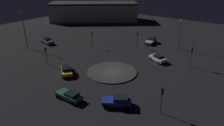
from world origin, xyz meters
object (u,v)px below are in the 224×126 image
(car_green, at_px, (70,95))
(streetlamp_east, at_px, (24,27))
(streetlamp_south, at_px, (180,32))
(store_building, at_px, (94,12))
(car_grey, at_px, (47,41))
(traffic_light_northwest, at_px, (162,96))
(traffic_light_southeast, at_px, (92,36))
(traffic_light_southwest, at_px, (191,53))
(car_white, at_px, (158,58))
(traffic_light_east, at_px, (46,52))
(car_silver, at_px, (151,41))
(car_yellow, at_px, (66,70))
(traffic_light_south, at_px, (137,37))
(car_blue, at_px, (118,101))

(car_green, distance_m, streetlamp_east, 28.36)
(streetlamp_south, height_order, store_building, streetlamp_south)
(car_grey, distance_m, traffic_light_northwest, 39.24)
(traffic_light_southeast, xyz_separation_m, streetlamp_south, (-18.46, -11.76, 1.64))
(car_green, distance_m, traffic_light_southwest, 25.34)
(car_white, distance_m, car_grey, 30.52)
(traffic_light_east, bearing_deg, streetlamp_east, 144.46)
(traffic_light_east, relative_size, streetlamp_south, 0.50)
(traffic_light_northwest, bearing_deg, streetlamp_south, -48.78)
(car_silver, xyz_separation_m, traffic_light_northwest, (-15.21, 27.12, 2.05))
(streetlamp_south, relative_size, store_building, 0.23)
(car_grey, relative_size, car_yellow, 0.97)
(car_yellow, xyz_separation_m, traffic_light_southeast, (6.44, -14.50, 2.21))
(car_grey, xyz_separation_m, streetlamp_south, (-30.45, -16.90, 3.82))
(streetlamp_south, bearing_deg, traffic_light_southwest, 122.63)
(car_grey, relative_size, traffic_light_northwest, 1.18)
(traffic_light_southeast, relative_size, traffic_light_south, 1.05)
(car_grey, xyz_separation_m, car_silver, (-22.72, -17.28, -0.04))
(car_blue, bearing_deg, car_green, -8.59)
(car_silver, distance_m, traffic_light_northwest, 31.16)
(car_blue, height_order, traffic_light_south, traffic_light_south)
(traffic_light_south, height_order, streetlamp_east, streetlamp_east)
(car_silver, distance_m, traffic_light_southeast, 16.36)
(traffic_light_northwest, distance_m, traffic_light_south, 27.41)
(car_grey, bearing_deg, traffic_light_southeast, 32.82)
(car_blue, bearing_deg, streetlamp_east, -44.02)
(car_silver, xyz_separation_m, store_building, (32.74, -13.42, 2.89))
(car_white, bearing_deg, car_silver, 148.32)
(traffic_light_east, distance_m, streetlamp_east, 13.24)
(store_building, bearing_deg, car_grey, 68.69)
(traffic_light_southwest, xyz_separation_m, traffic_light_south, (14.92, -4.15, -0.23))
(car_green, relative_size, traffic_light_south, 1.10)
(car_white, bearing_deg, traffic_light_east, -114.61)
(streetlamp_east, bearing_deg, traffic_light_southwest, -160.04)
(car_green, height_order, car_silver, car_silver)
(car_white, height_order, car_yellow, car_yellow)
(car_silver, distance_m, streetlamp_south, 8.65)
(traffic_light_southwest, relative_size, traffic_light_northwest, 1.10)
(car_silver, relative_size, traffic_light_east, 1.26)
(streetlamp_east, bearing_deg, car_blue, 169.12)
(car_green, height_order, streetlamp_south, streetlamp_south)
(traffic_light_east, height_order, traffic_light_southwest, traffic_light_southwest)
(car_grey, relative_size, traffic_light_southwest, 1.07)
(car_grey, distance_m, traffic_light_southeast, 13.23)
(car_silver, xyz_separation_m, traffic_light_south, (1.38, 5.30, 2.07))
(streetlamp_east, height_order, store_building, streetlamp_east)
(car_white, distance_m, car_yellow, 19.67)
(car_green, relative_size, traffic_light_northwest, 1.11)
(car_blue, height_order, car_white, car_blue)
(car_green, distance_m, traffic_light_southeast, 24.42)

